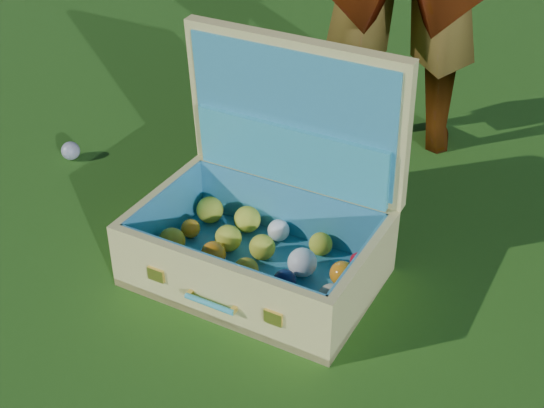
{
  "coord_description": "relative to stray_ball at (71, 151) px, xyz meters",
  "views": [
    {
      "loc": [
        0.98,
        -1.51,
        1.26
      ],
      "look_at": [
        0.16,
        -0.1,
        0.18
      ],
      "focal_mm": 50.0,
      "sensor_mm": 36.0,
      "label": 1
    }
  ],
  "objects": [
    {
      "name": "suitcase",
      "position": [
        0.85,
        -0.16,
        0.14
      ],
      "size": [
        0.63,
        0.48,
        0.6
      ],
      "rotation": [
        0.0,
        0.0,
        0.03
      ],
      "color": "#DDCE77",
      "rests_on": "ground"
    },
    {
      "name": "ground",
      "position": [
        0.7,
        -0.04,
        -0.03
      ],
      "size": [
        60.0,
        60.0,
        0.0
      ],
      "primitive_type": "plane",
      "color": "#215114",
      "rests_on": "ground"
    },
    {
      "name": "stray_ball",
      "position": [
        0.0,
        0.0,
        0.0
      ],
      "size": [
        0.06,
        0.06,
        0.06
      ],
      "primitive_type": "sphere",
      "color": "#466CB6",
      "rests_on": "ground"
    }
  ]
}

